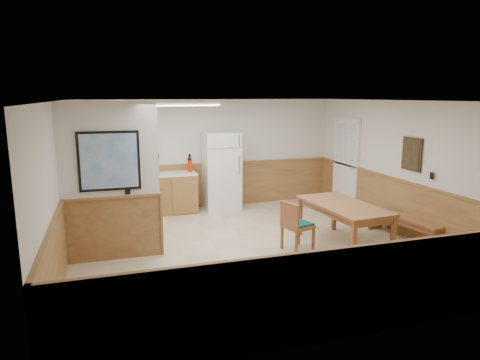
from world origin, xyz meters
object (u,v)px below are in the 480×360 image
object	(u,v)px
dining_chair	(294,223)
fire_extinguisher	(190,164)
refrigerator	(221,171)
dining_table	(343,209)
dining_bench	(405,222)
soap_bottle	(106,171)

from	to	relation	value
dining_chair	fire_extinguisher	size ratio (longest dim) A/B	2.10
refrigerator	dining_table	world-z (taller)	refrigerator
dining_bench	refrigerator	bearing A→B (deg)	122.84
dining_table	fire_extinguisher	world-z (taller)	fire_extinguisher
dining_chair	soap_bottle	world-z (taller)	soap_bottle
dining_chair	dining_table	bearing A→B (deg)	-18.09
dining_table	dining_chair	bearing A→B (deg)	173.71
dining_bench	fire_extinguisher	xyz separation A→B (m)	(-3.32, 3.15, 0.73)
dining_bench	fire_extinguisher	world-z (taller)	fire_extinguisher
fire_extinguisher	dining_bench	bearing A→B (deg)	-67.87
dining_table	fire_extinguisher	xyz separation A→B (m)	(-2.08, 3.09, 0.42)
dining_bench	dining_chair	size ratio (longest dim) A/B	1.90
dining_bench	soap_bottle	bearing A→B (deg)	140.76
dining_table	soap_bottle	bearing A→B (deg)	136.74
dining_bench	fire_extinguisher	distance (m)	4.64
refrigerator	soap_bottle	bearing A→B (deg)	178.33
dining_table	soap_bottle	distance (m)	4.99
fire_extinguisher	soap_bottle	bearing A→B (deg)	154.33
dining_bench	soap_bottle	world-z (taller)	soap_bottle
refrigerator	dining_bench	bearing A→B (deg)	-49.35
dining_table	dining_bench	size ratio (longest dim) A/B	1.13
dining_chair	fire_extinguisher	bearing A→B (deg)	94.82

